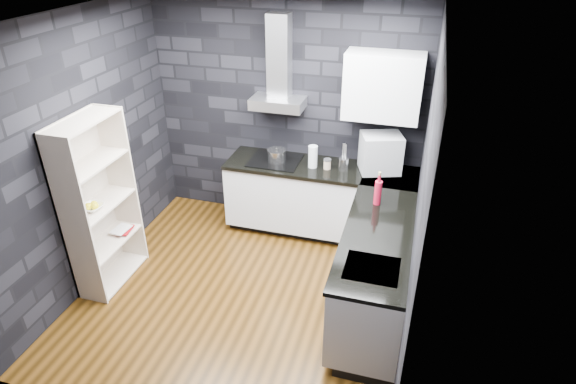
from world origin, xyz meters
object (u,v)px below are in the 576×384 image
at_px(appliance_garage, 380,153).
at_px(bookshelf, 100,205).
at_px(pot, 277,156).
at_px(red_bottle, 378,193).
at_px(fruit_bowl, 92,207).
at_px(storage_jar, 327,165).
at_px(glass_vase, 313,157).
at_px(utensil_crock, 343,164).

distance_m(appliance_garage, bookshelf, 2.99).
height_order(pot, red_bottle, red_bottle).
bearing_deg(fruit_bowl, bookshelf, 90.00).
relative_size(bookshelf, fruit_bowl, 8.90).
bearing_deg(pot, storage_jar, -1.45).
height_order(pot, bookshelf, bookshelf).
relative_size(pot, fruit_bowl, 1.04).
relative_size(storage_jar, red_bottle, 0.41).
bearing_deg(glass_vase, utensil_crock, 4.42).
bearing_deg(storage_jar, glass_vase, -179.40).
bearing_deg(pot, appliance_garage, 3.94).
bearing_deg(storage_jar, appliance_garage, 9.57).
height_order(utensil_crock, red_bottle, red_bottle).
relative_size(glass_vase, utensil_crock, 1.80).
height_order(glass_vase, utensil_crock, glass_vase).
height_order(utensil_crock, fruit_bowl, utensil_crock).
height_order(storage_jar, appliance_garage, appliance_garage).
bearing_deg(fruit_bowl, red_bottle, 18.61).
distance_m(utensil_crock, fruit_bowl, 2.67).
distance_m(pot, red_bottle, 1.40).
bearing_deg(appliance_garage, red_bottle, -103.75).
bearing_deg(bookshelf, fruit_bowl, -91.45).
distance_m(appliance_garage, fruit_bowl, 3.04).
xyz_separation_m(appliance_garage, bookshelf, (-2.57, -1.51, -0.22)).
distance_m(storage_jar, red_bottle, 0.90).
relative_size(pot, utensil_crock, 1.47).
xyz_separation_m(appliance_garage, fruit_bowl, (-2.57, -1.61, -0.19)).
xyz_separation_m(utensil_crock, bookshelf, (-2.18, -1.43, -0.07)).
height_order(storage_jar, fruit_bowl, storage_jar).
distance_m(pot, fruit_bowl, 2.07).
height_order(pot, storage_jar, pot).
bearing_deg(utensil_crock, pot, -179.28).
bearing_deg(utensil_crock, storage_jar, -172.02).
xyz_separation_m(storage_jar, bookshelf, (-2.00, -1.41, -0.05)).
bearing_deg(bookshelf, glass_vase, 36.13).
relative_size(storage_jar, fruit_bowl, 0.50).
xyz_separation_m(storage_jar, fruit_bowl, (-2.00, -1.52, -0.01)).
bearing_deg(glass_vase, fruit_bowl, -140.38).
height_order(utensil_crock, bookshelf, bookshelf).
relative_size(pot, appliance_garage, 0.49).
xyz_separation_m(red_bottle, fruit_bowl, (-2.64, -0.89, -0.09)).
bearing_deg(utensil_crock, appliance_garage, 10.29).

